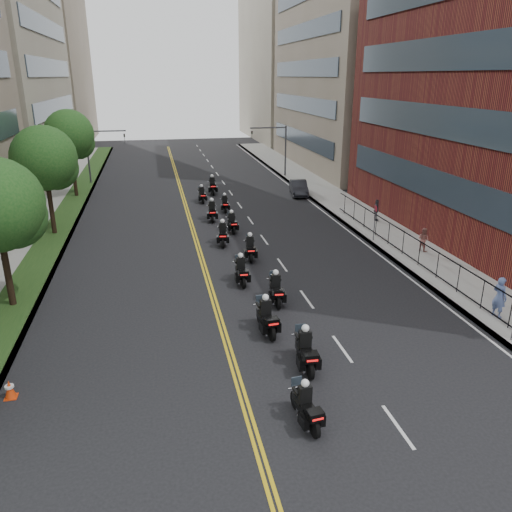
{
  "coord_description": "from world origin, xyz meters",
  "views": [
    {
      "loc": [
        -4.01,
        -12.12,
        10.74
      ],
      "look_at": [
        1.12,
        12.72,
        1.54
      ],
      "focal_mm": 35.0,
      "sensor_mm": 36.0,
      "label": 1
    }
  ],
  "objects": [
    {
      "name": "traffic_signal_right",
      "position": [
        9.54,
        42.0,
        3.7
      ],
      "size": [
        4.09,
        0.2,
        5.6
      ],
      "color": "#3F3F44",
      "rests_on": "ground"
    },
    {
      "name": "motorcycle_8",
      "position": [
        0.26,
        25.59,
        0.71
      ],
      "size": [
        0.63,
        2.42,
        1.78
      ],
      "rotation": [
        0.0,
        0.0,
        -0.08
      ],
      "color": "black",
      "rests_on": "ground"
    },
    {
      "name": "ground",
      "position": [
        0.0,
        0.0,
        0.0
      ],
      "size": [
        160.0,
        160.0,
        0.0
      ],
      "primitive_type": "plane",
      "color": "black",
      "rests_on": "ground"
    },
    {
      "name": "traffic_cone",
      "position": [
        -9.5,
        4.21,
        0.34
      ],
      "size": [
        0.42,
        0.42,
        0.7
      ],
      "color": "red",
      "rests_on": "ground"
    },
    {
      "name": "pedestrian_b",
      "position": [
        12.54,
        15.29,
        0.91
      ],
      "size": [
        0.83,
        0.91,
        1.53
      ],
      "primitive_type": "imported",
      "rotation": [
        0.0,
        0.0,
        1.99
      ],
      "color": "#9B5C54",
      "rests_on": "sidewalk_right"
    },
    {
      "name": "motorcycle_2",
      "position": [
        0.41,
        7.03,
        0.71
      ],
      "size": [
        0.66,
        2.42,
        1.79
      ],
      "rotation": [
        0.0,
        0.0,
        0.09
      ],
      "color": "black",
      "rests_on": "ground"
    },
    {
      "name": "traffic_signal_left",
      "position": [
        -9.54,
        42.0,
        3.7
      ],
      "size": [
        4.09,
        0.2,
        5.6
      ],
      "color": "#3F3F44",
      "rests_on": "ground"
    },
    {
      "name": "motorcycle_11",
      "position": [
        1.43,
        34.93,
        0.73
      ],
      "size": [
        0.59,
        2.52,
        1.86
      ],
      "rotation": [
        0.0,
        0.0,
        -0.04
      ],
      "color": "black",
      "rests_on": "ground"
    },
    {
      "name": "motorcycle_6",
      "position": [
        0.25,
        19.56,
        0.69
      ],
      "size": [
        0.71,
        2.36,
        1.75
      ],
      "rotation": [
        0.0,
        0.0,
        -0.13
      ],
      "color": "black",
      "rests_on": "ground"
    },
    {
      "name": "grass_strip",
      "position": [
        -11.2,
        25.0,
        0.17
      ],
      "size": [
        2.0,
        90.0,
        0.04
      ],
      "primitive_type": "cube",
      "color": "#193D16",
      "rests_on": "sidewalk_left"
    },
    {
      "name": "iron_fence",
      "position": [
        11.0,
        12.0,
        0.9
      ],
      "size": [
        0.05,
        28.0,
        1.5
      ],
      "color": "black",
      "rests_on": "sidewalk_right"
    },
    {
      "name": "building_right_tan",
      "position": [
        21.48,
        48.0,
        15.0
      ],
      "size": [
        15.11,
        28.0,
        30.0
      ],
      "color": "#796C58",
      "rests_on": "ground"
    },
    {
      "name": "motorcycle_1",
      "position": [
        1.27,
        3.98,
        0.71
      ],
      "size": [
        0.58,
        2.42,
        1.79
      ],
      "rotation": [
        0.0,
        0.0,
        -0.04
      ],
      "color": "black",
      "rests_on": "ground"
    },
    {
      "name": "pedestrian_a",
      "position": [
        11.2,
        6.09,
        1.14
      ],
      "size": [
        0.63,
        0.81,
        1.97
      ],
      "primitive_type": "imported",
      "rotation": [
        0.0,
        0.0,
        1.82
      ],
      "color": "#506194",
      "rests_on": "sidewalk_right"
    },
    {
      "name": "pedestrian_c",
      "position": [
        12.6,
        22.49,
        0.97
      ],
      "size": [
        0.65,
        1.04,
        1.65
      ],
      "primitive_type": "imported",
      "rotation": [
        0.0,
        0.0,
        1.29
      ],
      "color": "#3C3C43",
      "rests_on": "sidewalk_right"
    },
    {
      "name": "sidewalk_right",
      "position": [
        12.0,
        25.0,
        0.07
      ],
      "size": [
        4.0,
        90.0,
        0.15
      ],
      "primitive_type": "cube",
      "color": "gray",
      "rests_on": "ground"
    },
    {
      "name": "motorcycle_7",
      "position": [
        1.31,
        22.3,
        0.64
      ],
      "size": [
        0.51,
        2.2,
        1.62
      ],
      "rotation": [
        0.0,
        0.0,
        0.02
      ],
      "color": "black",
      "rests_on": "ground"
    },
    {
      "name": "sidewalk_left",
      "position": [
        -12.0,
        25.0,
        0.07
      ],
      "size": [
        4.0,
        90.0,
        0.15
      ],
      "primitive_type": "cube",
      "color": "gray",
      "rests_on": "ground"
    },
    {
      "name": "parked_sedan",
      "position": [
        9.4,
        32.78,
        0.69
      ],
      "size": [
        2.15,
        4.38,
        1.38
      ],
      "primitive_type": "imported",
      "rotation": [
        0.0,
        0.0,
        -0.17
      ],
      "color": "black",
      "rests_on": "ground"
    },
    {
      "name": "street_trees",
      "position": [
        -11.05,
        18.61,
        5.13
      ],
      "size": [
        4.4,
        38.4,
        7.98
      ],
      "color": "black",
      "rests_on": "ground"
    },
    {
      "name": "motorcycle_5",
      "position": [
        1.51,
        16.41,
        0.67
      ],
      "size": [
        0.66,
        2.29,
        1.69
      ],
      "rotation": [
        0.0,
        0.0,
        -0.12
      ],
      "color": "black",
      "rests_on": "ground"
    },
    {
      "name": "building_right_far",
      "position": [
        21.5,
        78.0,
        13.0
      ],
      "size": [
        15.0,
        28.0,
        26.0
      ],
      "primitive_type": "cube",
      "color": "gray",
      "rests_on": "ground"
    },
    {
      "name": "building_left_far",
      "position": [
        -22.0,
        78.0,
        13.0
      ],
      "size": [
        16.0,
        28.0,
        26.0
      ],
      "primitive_type": "cube",
      "color": "#796C58",
      "rests_on": "ground"
    },
    {
      "name": "motorcycle_10",
      "position": [
        0.09,
        31.74,
        0.64
      ],
      "size": [
        0.52,
        2.18,
        1.61
      ],
      "rotation": [
        0.0,
        0.0,
        0.04
      ],
      "color": "black",
      "rests_on": "ground"
    },
    {
      "name": "motorcycle_0",
      "position": [
        0.31,
        0.78,
        0.63
      ],
      "size": [
        0.64,
        2.15,
        1.59
      ],
      "rotation": [
        0.0,
        0.0,
        0.13
      ],
      "color": "black",
      "rests_on": "ground"
    },
    {
      "name": "motorcycle_3",
      "position": [
        1.56,
        9.94,
        0.68
      ],
      "size": [
        0.62,
        2.33,
        1.72
      ],
      "rotation": [
        0.0,
        0.0,
        -0.08
      ],
      "color": "black",
      "rests_on": "ground"
    },
    {
      "name": "motorcycle_9",
      "position": [
        1.65,
        28.22,
        0.61
      ],
      "size": [
        0.52,
        2.1,
        1.55
      ],
      "rotation": [
        0.0,
        0.0,
        -0.05
      ],
      "color": "black",
      "rests_on": "ground"
    },
    {
      "name": "motorcycle_4",
      "position": [
        0.31,
        12.77,
        0.67
      ],
      "size": [
        0.53,
        2.31,
        1.71
      ],
      "rotation": [
        0.0,
        0.0,
        -0.01
      ],
      "color": "black",
      "rests_on": "ground"
    }
  ]
}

